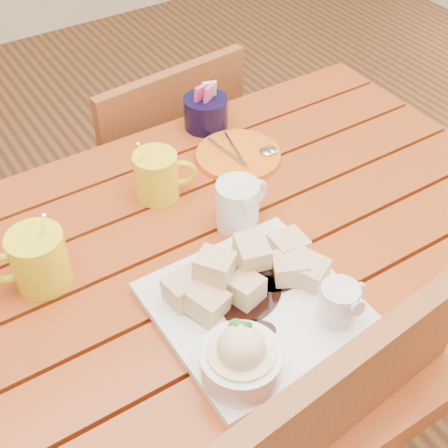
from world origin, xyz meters
TOP-DOWN VIEW (x-y plane):
  - table at (0.00, 0.00)m, footprint 1.20×0.79m
  - dessert_plate at (-0.04, -0.15)m, footprint 0.29×0.29m
  - coffee_mug_left at (-0.27, 0.10)m, footprint 0.13×0.09m
  - coffee_mug_right at (-0.01, 0.19)m, footprint 0.11×0.08m
  - cream_pitcher at (0.07, 0.05)m, footprint 0.11×0.09m
  - sugar_caddy at (0.18, 0.34)m, footprint 0.09×0.09m
  - orange_saucer at (0.18, 0.21)m, footprint 0.17×0.17m
  - chair_far at (0.16, 0.57)m, footprint 0.42×0.42m

SIDE VIEW (x-z plane):
  - chair_far at x=0.16m, z-range 0.05..0.87m
  - table at x=0.00m, z-range 0.27..1.02m
  - orange_saucer at x=0.18m, z-range 0.75..0.76m
  - dessert_plate at x=-0.04m, z-range 0.72..0.84m
  - sugar_caddy at x=0.18m, z-range 0.74..0.84m
  - coffee_mug_right at x=-0.01m, z-range 0.73..0.86m
  - cream_pitcher at x=0.07m, z-range 0.75..0.84m
  - coffee_mug_left at x=-0.27m, z-range 0.73..0.87m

